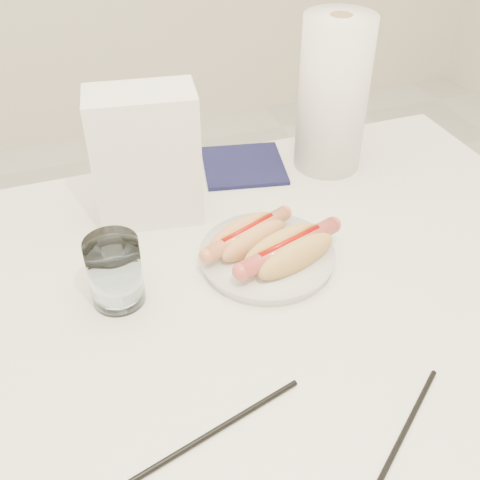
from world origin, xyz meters
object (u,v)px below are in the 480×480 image
object	(u,v)px
hotdog_left	(248,237)
napkin_box	(146,157)
water_glass	(115,272)
plate	(267,258)
table	(221,330)
hotdog_right	(289,251)
paper_towel_roll	(333,95)

from	to	relation	value
hotdog_left	napkin_box	size ratio (longest dim) A/B	0.70
water_glass	napkin_box	bearing A→B (deg)	63.85
plate	water_glass	xyz separation A→B (m)	(-0.22, -0.00, 0.04)
table	water_glass	world-z (taller)	water_glass
hotdog_right	napkin_box	xyz separation A→B (m)	(-0.16, 0.21, 0.07)
plate	paper_towel_roll	bearing A→B (deg)	46.92
water_glass	napkin_box	xyz separation A→B (m)	(0.09, 0.18, 0.06)
hotdog_right	water_glass	size ratio (longest dim) A/B	1.70
napkin_box	paper_towel_roll	size ratio (longest dim) A/B	0.79
hotdog_left	hotdog_right	bearing A→B (deg)	-73.29
napkin_box	water_glass	bearing A→B (deg)	-107.48
table	water_glass	size ratio (longest dim) A/B	11.78
water_glass	paper_towel_roll	bearing A→B (deg)	28.05
napkin_box	hotdog_right	bearing A→B (deg)	-44.81
hotdog_right	water_glass	world-z (taller)	water_glass
table	hotdog_right	world-z (taller)	hotdog_right
hotdog_left	water_glass	size ratio (longest dim) A/B	1.50
plate	water_glass	world-z (taller)	water_glass
table	hotdog_right	distance (m)	0.15
plate	paper_towel_roll	distance (m)	0.34
hotdog_right	paper_towel_roll	distance (m)	0.34
water_glass	table	bearing A→B (deg)	-21.28
table	hotdog_left	xyz separation A→B (m)	(0.07, 0.08, 0.10)
paper_towel_roll	plate	bearing A→B (deg)	-133.08
hotdog_left	paper_towel_roll	world-z (taller)	paper_towel_roll
plate	hotdog_left	bearing A→B (deg)	132.77
water_glass	plate	bearing A→B (deg)	1.18
table	napkin_box	distance (m)	0.29
hotdog_left	water_glass	bearing A→B (deg)	166.25
plate	table	bearing A→B (deg)	-148.97
plate	napkin_box	size ratio (longest dim) A/B	0.89
water_glass	napkin_box	size ratio (longest dim) A/B	0.47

